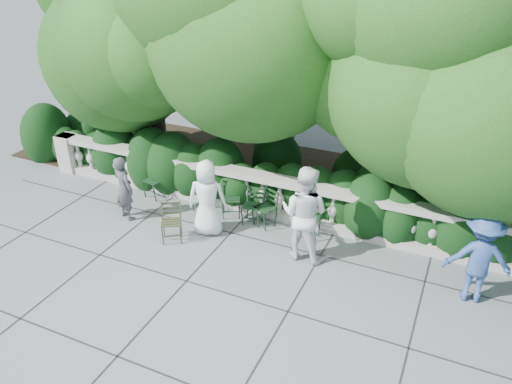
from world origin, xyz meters
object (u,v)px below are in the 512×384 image
at_px(chair_d, 250,227).
at_px(person_businessman, 207,198).
at_px(chair_weathered, 173,244).
at_px(chair_b, 231,219).
at_px(chair_f, 306,240).
at_px(person_older_blue, 479,258).
at_px(person_woman_grey, 124,188).
at_px(person_casual_man, 304,214).
at_px(chair_e, 260,228).
at_px(chair_c, 151,199).
at_px(chair_a, 201,212).

height_order(chair_d, person_businessman, person_businessman).
bearing_deg(person_businessman, chair_weathered, 41.97).
relative_size(chair_b, chair_f, 1.00).
bearing_deg(person_older_blue, person_businessman, -9.64).
relative_size(chair_b, person_older_blue, 0.49).
distance_m(person_woman_grey, person_casual_man, 4.08).
height_order(chair_d, chair_e, same).
relative_size(chair_d, chair_weathered, 1.00).
height_order(chair_f, person_woman_grey, person_woman_grey).
xyz_separation_m(chair_d, chair_e, (0.20, 0.05, 0.00)).
bearing_deg(chair_f, chair_c, 178.41).
bearing_deg(person_casual_man, person_businessman, 3.02).
distance_m(person_businessman, person_older_blue, 5.21).
bearing_deg(chair_f, chair_weathered, -151.85).
bearing_deg(chair_e, chair_b, -161.88).
height_order(chair_e, chair_f, same).
xyz_separation_m(chair_weathered, person_woman_grey, (-1.51, 0.51, 0.74)).
bearing_deg(chair_b, person_older_blue, -31.98).
distance_m(chair_e, person_older_blue, 4.41).
height_order(chair_weathered, person_casual_man, person_casual_man).
relative_size(person_businessman, person_casual_man, 0.86).
height_order(chair_b, chair_d, same).
bearing_deg(person_casual_man, chair_c, -6.65).
relative_size(chair_c, person_businessman, 0.51).
bearing_deg(chair_a, chair_b, -7.05).
distance_m(chair_e, chair_weathered, 1.90).
relative_size(chair_b, chair_c, 1.00).
xyz_separation_m(person_casual_man, person_older_blue, (3.10, 0.02, -0.12)).
xyz_separation_m(chair_weathered, person_casual_man, (2.55, 0.73, 0.97)).
distance_m(chair_weathered, person_woman_grey, 1.75).
relative_size(chair_f, person_businessman, 0.51).
bearing_deg(person_casual_man, person_woman_grey, 6.00).
relative_size(chair_e, chair_f, 1.00).
bearing_deg(chair_f, chair_a, 178.20).
distance_m(chair_a, chair_weathered, 1.39).
distance_m(chair_c, person_businessman, 2.25).
distance_m(chair_c, chair_f, 3.96).
bearing_deg(chair_e, chair_d, -144.63).
distance_m(chair_e, person_businessman, 1.38).
relative_size(chair_e, person_casual_man, 0.43).
height_order(chair_f, person_older_blue, person_older_blue).
distance_m(person_casual_man, person_older_blue, 3.11).
bearing_deg(person_businessman, chair_d, -158.55).
height_order(chair_d, chair_weathered, same).
distance_m(chair_b, chair_c, 2.17).
bearing_deg(chair_weathered, chair_d, 17.84).
distance_m(person_businessman, person_woman_grey, 1.97).
distance_m(chair_f, chair_weathered, 2.76).
height_order(chair_d, person_older_blue, person_older_blue).
distance_m(chair_a, person_older_blue, 5.88).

